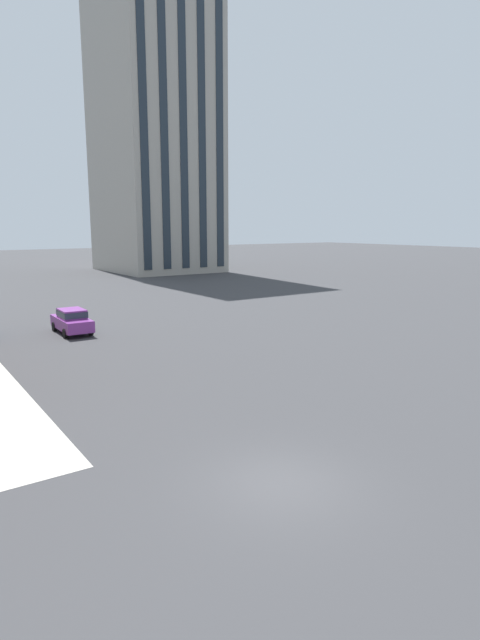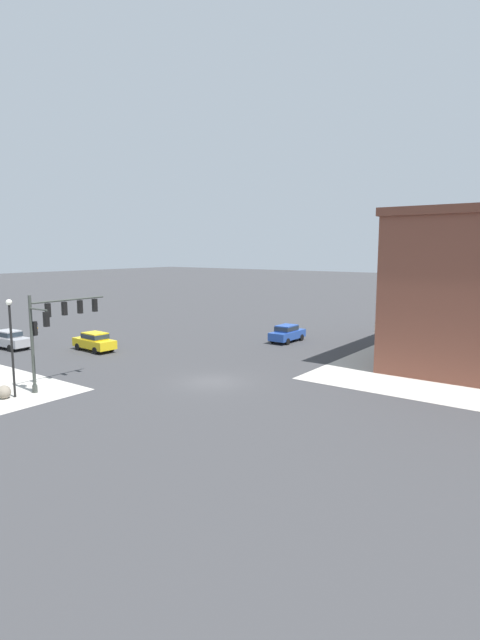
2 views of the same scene
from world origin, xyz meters
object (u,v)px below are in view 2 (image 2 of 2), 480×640
at_px(car_main_northbound_near, 287,333).
at_px(car_cross_eastbound, 9,339).
at_px(street_lamp_corner_near, 11,337).
at_px(bollard_sphere_curb_a, 4,392).
at_px(traffic_signal_main, 53,324).
at_px(car_main_northbound_far, 95,341).

distance_m(car_main_northbound_near, car_cross_eastbound, 26.07).
distance_m(street_lamp_corner_near, car_cross_eastbound, 17.05).
bearing_deg(bollard_sphere_curb_a, street_lamp_corner_near, 155.30).
height_order(bollard_sphere_curb_a, car_cross_eastbound, car_cross_eastbound).
height_order(traffic_signal_main, car_cross_eastbound, traffic_signal_main).
bearing_deg(car_cross_eastbound, car_main_northbound_near, 133.69).
bearing_deg(car_main_northbound_far, traffic_signal_main, 40.79).
height_order(street_lamp_corner_near, car_cross_eastbound, street_lamp_corner_near).
xyz_separation_m(bollard_sphere_curb_a, car_main_northbound_far, (-12.41, -7.39, 0.50)).
bearing_deg(car_main_northbound_far, street_lamp_corner_near, 32.82).
distance_m(traffic_signal_main, bollard_sphere_curb_a, 5.08).
relative_size(traffic_signal_main, street_lamp_corner_near, 1.03).
xyz_separation_m(street_lamp_corner_near, car_cross_eastbound, (-7.88, -14.86, -2.84)).
bearing_deg(car_main_northbound_far, car_cross_eastbound, -61.11).
bearing_deg(street_lamp_corner_near, traffic_signal_main, 174.59).
bearing_deg(street_lamp_corner_near, car_cross_eastbound, -117.93).
bearing_deg(street_lamp_corner_near, bollard_sphere_curb_a, -24.70).
xyz_separation_m(car_main_northbound_far, car_cross_eastbound, (3.98, -7.21, 0.00)).
distance_m(street_lamp_corner_near, car_main_northbound_near, 26.35).
relative_size(bollard_sphere_curb_a, car_main_northbound_near, 0.19).
bearing_deg(car_main_northbound_far, car_main_northbound_near, 140.32).
bearing_deg(traffic_signal_main, car_main_northbound_near, 170.84).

